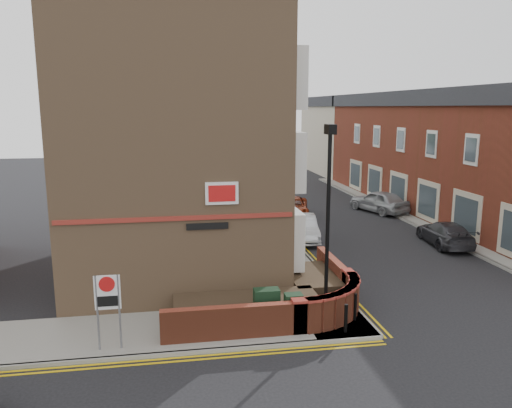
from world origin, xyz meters
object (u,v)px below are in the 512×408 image
object	(u,v)px
utility_cabinet_large	(267,307)
zone_sign	(108,298)
silver_car_near	(302,228)
lamppost	(328,225)

from	to	relation	value
utility_cabinet_large	zone_sign	bearing A→B (deg)	-170.31
utility_cabinet_large	silver_car_near	world-z (taller)	utility_cabinet_large
utility_cabinet_large	zone_sign	xyz separation A→B (m)	(-4.70, -0.80, 0.92)
zone_sign	silver_car_near	bearing A→B (deg)	52.31
utility_cabinet_large	silver_car_near	size ratio (longest dim) A/B	0.30
lamppost	zone_sign	size ratio (longest dim) A/B	2.86
silver_car_near	lamppost	bearing A→B (deg)	-93.60
utility_cabinet_large	silver_car_near	bearing A→B (deg)	69.31
lamppost	silver_car_near	world-z (taller)	lamppost
lamppost	utility_cabinet_large	bearing A→B (deg)	176.99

